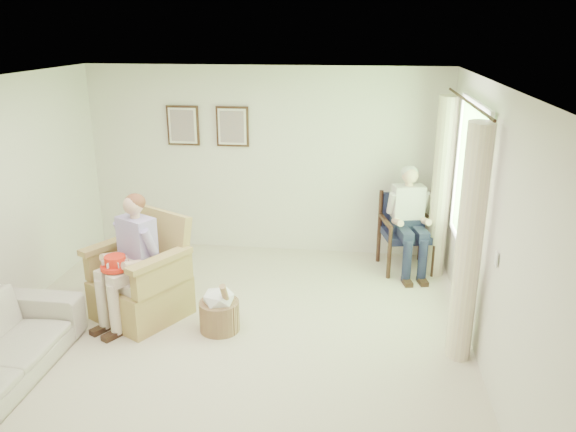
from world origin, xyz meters
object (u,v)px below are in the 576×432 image
at_px(wicker_armchair, 142,285).
at_px(hatbox, 219,309).
at_px(person_wicker, 133,251).
at_px(red_hat, 115,264).
at_px(person_dark, 409,213).
at_px(wood_armchair, 406,228).

height_order(wicker_armchair, hatbox, wicker_armchair).
distance_m(person_wicker, red_hat, 0.23).
distance_m(wicker_armchair, person_dark, 3.42).
height_order(red_hat, hatbox, red_hat).
bearing_deg(hatbox, red_hat, -175.53).
height_order(person_wicker, hatbox, person_wicker).
height_order(wicker_armchair, wood_armchair, wicker_armchair).
height_order(wood_armchair, person_dark, person_dark).
distance_m(wood_armchair, hatbox, 2.87).
bearing_deg(hatbox, wicker_armchair, 165.94).
relative_size(wood_armchair, person_dark, 0.72).
relative_size(wicker_armchair, hatbox, 1.82).
bearing_deg(red_hat, person_wicker, 52.78).
bearing_deg(red_hat, person_dark, 31.10).
bearing_deg(hatbox, person_dark, 41.16).
height_order(person_wicker, red_hat, person_wicker).
height_order(wicker_armchair, person_dark, person_dark).
bearing_deg(wood_armchair, red_hat, -159.19).
xyz_separation_m(wicker_armchair, person_dark, (3.00, 1.57, 0.45)).
xyz_separation_m(wood_armchair, hatbox, (-2.07, -1.97, -0.30)).
xyz_separation_m(person_dark, red_hat, (-3.13, -1.89, -0.06)).
xyz_separation_m(wood_armchair, person_dark, (0.00, -0.16, 0.27)).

